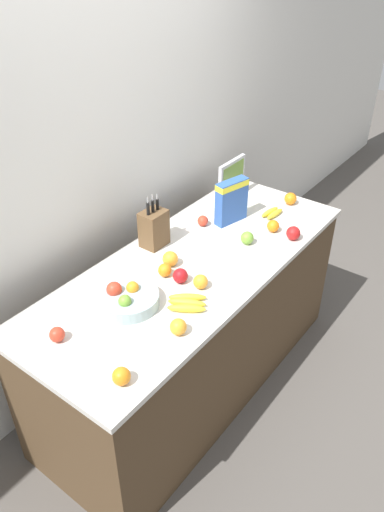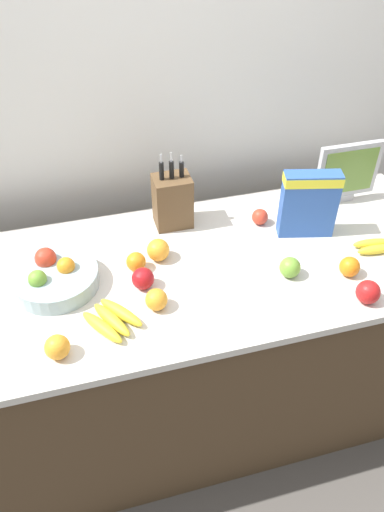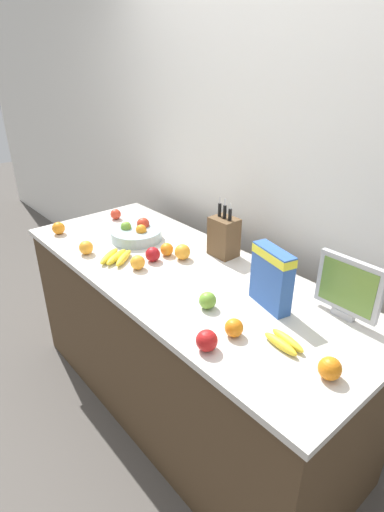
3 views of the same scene
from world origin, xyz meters
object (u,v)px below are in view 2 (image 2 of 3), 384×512
Objects in this scene: orange_back_center at (350,267)px; apple_rear at (368,292)px; cereal_box at (309,201)px; apple_middle at (290,267)px; banana_bunch_right at (112,320)px; apple_leftmost at (260,217)px; orange_front_center at (158,250)px; orange_mid_right at (136,262)px; orange_mid_left at (57,347)px; apple_rightmost at (143,279)px; knife_block at (172,201)px; banana_bunch_left at (375,246)px; fruit_bowl at (55,277)px; orange_by_cereal at (156,300)px; small_monitor at (348,172)px.

apple_rear is at bearing -92.87° from orange_back_center.
apple_middle is (-0.16, -0.21, -0.11)m from cereal_box.
apple_leftmost is at bearing 30.39° from banana_bunch_right.
apple_leftmost is 0.78× the size of orange_front_center.
orange_mid_left is (-0.29, -0.32, 0.00)m from orange_mid_right.
apple_rightmost is at bearing -154.82° from cereal_box.
apple_rightmost is 0.10m from orange_mid_right.
knife_block reaches higher than banana_bunch_right.
banana_bunch_left is at bearing -8.30° from orange_mid_right.
cereal_box is 3.30× the size of apple_rear.
orange_mid_left is at bearing -92.02° from fruit_bowl.
orange_back_center is (0.63, -0.26, -0.01)m from orange_front_center.
apple_leftmost is 0.87× the size of orange_by_cereal.
apple_rightmost is 1.01× the size of orange_mid_left.
apple_rightmost is at bearing 171.28° from apple_middle.
banana_bunch_right is 2.71× the size of apple_rear.
apple_middle is at bearing -18.72° from orange_mid_right.
orange_back_center is (0.71, -0.13, -0.00)m from apple_rightmost.
banana_bunch_left is at bearing 5.12° from orange_by_cereal.
orange_front_center reaches higher than orange_back_center.
orange_by_cereal is at bearing 19.77° from orange_mid_left.
banana_bunch_right is 2.95× the size of orange_by_cereal.
cereal_box is 0.68m from orange_mid_right.
apple_rear is at bearing -8.21° from banana_bunch_right.
knife_block is 1.17× the size of small_monitor.
apple_rightmost and orange_mid_left have the same top height.
small_monitor is 1.33m from orange_mid_left.
apple_middle is 0.54m from orange_mid_right.
orange_mid_right is at bearing 47.54° from orange_mid_left.
apple_rightmost reaches higher than apple_leftmost.
apple_leftmost is at bearing 142.81° from banana_bunch_left.
orange_by_cereal reaches higher than banana_bunch_left.
orange_front_center is (0.08, 0.13, 0.00)m from apple_rightmost.
banana_bunch_left is 2.20× the size of apple_middle.
fruit_bowl is 4.59× the size of apple_leftmost.
fruit_bowl reaches higher than orange_mid_left.
apple_rightmost is (-0.92, -0.30, -0.10)m from small_monitor.
small_monitor reaches higher than apple_leftmost.
apple_rear is 0.70m from orange_by_cereal.
small_monitor is 3.85× the size of orange_mid_right.
banana_bunch_left is at bearing -2.11° from apple_rightmost.
banana_bunch_right is at bearing 26.03° from orange_mid_left.
cereal_box is at bearing -22.14° from knife_block.
banana_bunch_right is 0.27m from orange_mid_right.
orange_back_center is at bearing -13.92° from apple_middle.
apple_middle is at bearing -11.93° from fruit_bowl.
orange_mid_left is (-0.30, -0.23, -0.00)m from apple_rightmost.
orange_by_cereal is 0.97× the size of orange_mid_left.
apple_rear is at bearing -32.32° from orange_front_center.
small_monitor is 0.30m from cereal_box.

